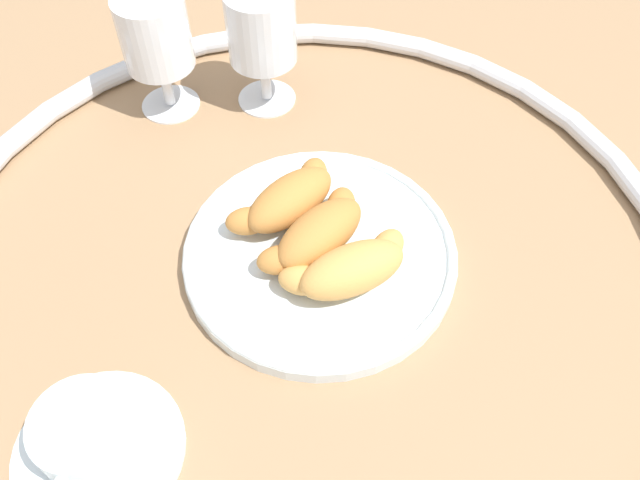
# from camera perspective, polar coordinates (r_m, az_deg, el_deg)

# --- Properties ---
(ground_plane) EXTENTS (2.20, 2.20, 0.00)m
(ground_plane) POSITION_cam_1_polar(r_m,az_deg,el_deg) (0.63, -1.64, -2.22)
(ground_plane) COLOR #997551
(table_chrome_rim) EXTENTS (0.74, 0.74, 0.02)m
(table_chrome_rim) POSITION_cam_1_polar(r_m,az_deg,el_deg) (0.62, -1.66, -1.57)
(table_chrome_rim) COLOR silver
(table_chrome_rim) RESTS_ON ground_plane
(pastry_plate) EXTENTS (0.26, 0.26, 0.02)m
(pastry_plate) POSITION_cam_1_polar(r_m,az_deg,el_deg) (0.63, 0.00, -1.11)
(pastry_plate) COLOR silver
(pastry_plate) RESTS_ON ground_plane
(croissant_large) EXTENTS (0.13, 0.09, 0.04)m
(croissant_large) POSITION_cam_1_polar(r_m,az_deg,el_deg) (0.58, 2.69, -2.46)
(croissant_large) COLOR #D6994C
(croissant_large) RESTS_ON pastry_plate
(croissant_small) EXTENTS (0.14, 0.07, 0.04)m
(croissant_small) POSITION_cam_1_polar(r_m,az_deg,el_deg) (0.60, -0.22, 0.67)
(croissant_small) COLOR #BC7A38
(croissant_small) RESTS_ON pastry_plate
(croissant_extra) EXTENTS (0.14, 0.06, 0.04)m
(croissant_extra) POSITION_cam_1_polar(r_m,az_deg,el_deg) (0.63, -2.80, 3.60)
(croissant_extra) COLOR #BC7A38
(croissant_extra) RESTS_ON pastry_plate
(coffee_cup_near) EXTENTS (0.14, 0.14, 0.06)m
(coffee_cup_near) POSITION_cam_1_polar(r_m,az_deg,el_deg) (0.55, -19.41, -16.24)
(coffee_cup_near) COLOR silver
(coffee_cup_near) RESTS_ON ground_plane
(juice_glass_left) EXTENTS (0.08, 0.08, 0.14)m
(juice_glass_left) POSITION_cam_1_polar(r_m,az_deg,el_deg) (0.75, -14.16, 16.71)
(juice_glass_left) COLOR white
(juice_glass_left) RESTS_ON ground_plane
(juice_glass_right) EXTENTS (0.08, 0.08, 0.14)m
(juice_glass_right) POSITION_cam_1_polar(r_m,az_deg,el_deg) (0.74, -5.13, 17.62)
(juice_glass_right) COLOR white
(juice_glass_right) RESTS_ON ground_plane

